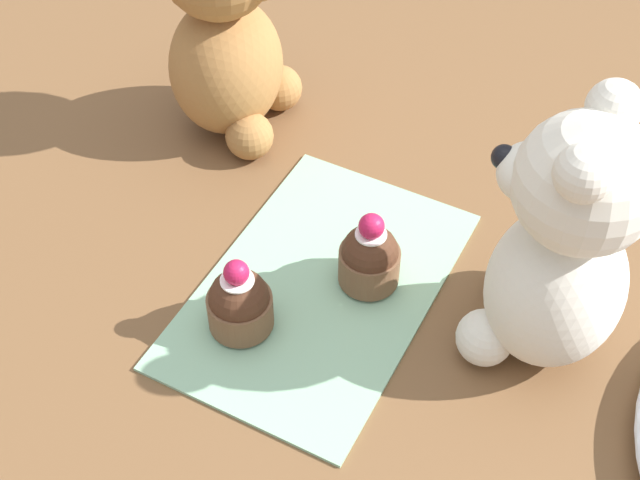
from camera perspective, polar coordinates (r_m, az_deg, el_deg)
The scene contains 6 objects.
ground_plane at distance 0.69m, azimuth 0.00°, elevation -3.17°, with size 4.00×4.00×0.00m, color brown.
knitted_placemat at distance 0.68m, azimuth 0.00°, elevation -3.01°, with size 0.26×0.16×0.01m, color #8EBC99.
teddy_bear_cream at distance 0.60m, azimuth 15.20°, elevation -0.48°, with size 0.11×0.11×0.21m.
teddy_bear_tan at distance 0.77m, azimuth -6.01°, elevation 13.28°, with size 0.12×0.12×0.22m.
cupcake_near_cream_bear at distance 0.67m, azimuth 3.19°, elevation -1.07°, with size 0.05×0.05×0.07m.
cupcake_near_tan_bear at distance 0.64m, azimuth -5.17°, elevation -4.00°, with size 0.05×0.05×0.07m.
Camera 1 is at (0.39, 0.20, 0.53)m, focal length 50.00 mm.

